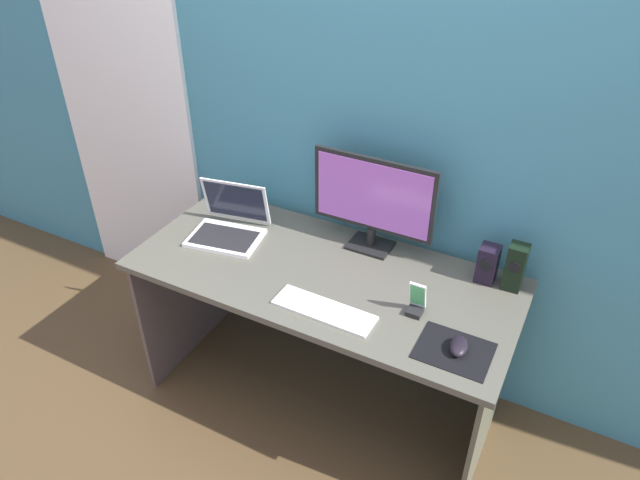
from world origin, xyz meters
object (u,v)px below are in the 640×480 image
at_px(speaker_near_monitor, 488,264).
at_px(laptop, 229,225).
at_px(keyboard_external, 324,310).
at_px(speaker_right, 515,267).
at_px(mouse, 459,346).
at_px(phone_in_dock, 416,303).
at_px(monitor, 373,200).

relative_size(speaker_near_monitor, laptop, 0.45).
xyz_separation_m(speaker_near_monitor, keyboard_external, (-0.47, -0.46, -0.07)).
height_order(speaker_right, speaker_near_monitor, speaker_right).
relative_size(laptop, mouse, 3.44).
xyz_separation_m(speaker_near_monitor, phone_in_dock, (-0.17, -0.31, -0.03)).
relative_size(keyboard_external, mouse, 3.87).
distance_m(laptop, keyboard_external, 0.65).
height_order(mouse, phone_in_dock, phone_in_dock).
distance_m(keyboard_external, mouse, 0.49).
relative_size(laptop, phone_in_dock, 2.51).
bearing_deg(mouse, laptop, 160.03).
distance_m(speaker_right, mouse, 0.44).
xyz_separation_m(mouse, phone_in_dock, (-0.20, 0.12, 0.03)).
bearing_deg(monitor, mouse, -39.83).
height_order(monitor, mouse, monitor).
distance_m(monitor, laptop, 0.64).
xyz_separation_m(speaker_right, keyboard_external, (-0.57, -0.46, -0.09)).
height_order(speaker_near_monitor, mouse, speaker_near_monitor).
bearing_deg(speaker_near_monitor, laptop, -169.30).
bearing_deg(speaker_right, mouse, -100.62).
height_order(laptop, mouse, laptop).
relative_size(speaker_near_monitor, phone_in_dock, 1.12).
xyz_separation_m(keyboard_external, mouse, (0.49, 0.03, 0.02)).
xyz_separation_m(keyboard_external, phone_in_dock, (0.30, 0.15, 0.04)).
bearing_deg(monitor, laptop, -161.12).
relative_size(monitor, laptop, 1.51).
height_order(monitor, speaker_right, monitor).
xyz_separation_m(speaker_right, phone_in_dock, (-0.28, -0.31, -0.05)).
distance_m(monitor, speaker_right, 0.60).
bearing_deg(speaker_near_monitor, monitor, -179.63).
bearing_deg(mouse, phone_in_dock, 141.01).
height_order(speaker_near_monitor, phone_in_dock, speaker_near_monitor).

